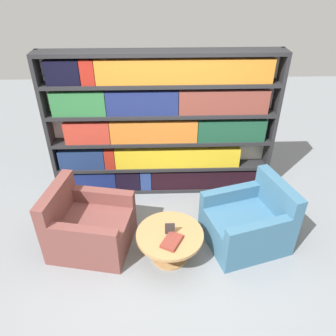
{
  "coord_description": "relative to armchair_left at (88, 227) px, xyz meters",
  "views": [
    {
      "loc": [
        -0.05,
        -2.68,
        3.11
      ],
      "look_at": [
        0.06,
        0.71,
        0.89
      ],
      "focal_mm": 35.0,
      "sensor_mm": 36.0,
      "label": 1
    }
  ],
  "objects": [
    {
      "name": "stray_book",
      "position": [
        1.01,
        -0.39,
        0.12
      ],
      "size": [
        0.28,
        0.32,
        0.04
      ],
      "color": "brown",
      "rests_on": "coffee_table"
    },
    {
      "name": "armchair_right",
      "position": [
        1.99,
        0.0,
        0.0
      ],
      "size": [
        1.12,
        1.04,
        0.84
      ],
      "rotation": [
        0.0,
        0.0,
        -1.29
      ],
      "color": "#386684",
      "rests_on": "ground_plane"
    },
    {
      "name": "bookshelf",
      "position": [
        0.92,
        1.18,
        0.76
      ],
      "size": [
        3.19,
        0.3,
        2.11
      ],
      "color": "silver",
      "rests_on": "ground_plane"
    },
    {
      "name": "armchair_left",
      "position": [
        0.0,
        0.0,
        0.0
      ],
      "size": [
        1.06,
        0.98,
        0.84
      ],
      "rotation": [
        0.0,
        0.0,
        1.38
      ],
      "color": "brown",
      "rests_on": "ground_plane"
    },
    {
      "name": "coffee_table",
      "position": [
        1.0,
        -0.25,
        -0.01
      ],
      "size": [
        0.79,
        0.79,
        0.39
      ],
      "color": "#AD7F4C",
      "rests_on": "ground_plane"
    },
    {
      "name": "table_sign",
      "position": [
        1.0,
        -0.25,
        0.17
      ],
      "size": [
        0.11,
        0.06,
        0.16
      ],
      "color": "black",
      "rests_on": "coffee_table"
    },
    {
      "name": "ground_plane",
      "position": [
        0.93,
        -0.33,
        -0.29
      ],
      "size": [
        14.0,
        14.0,
        0.0
      ],
      "primitive_type": "plane",
      "color": "gray"
    }
  ]
}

